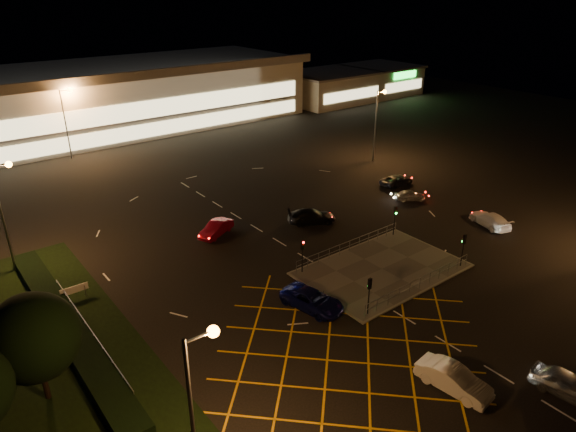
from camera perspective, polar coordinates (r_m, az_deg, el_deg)
ground at (r=46.94m, az=6.93°, el=-5.74°), size 180.00×180.00×0.00m
pedestrian_island at (r=47.04m, az=10.40°, el=-5.84°), size 14.00×9.00×0.12m
hedge at (r=41.75m, az=-23.29°, el=-11.24°), size 2.00×26.00×1.00m
supermarket at (r=96.56m, az=-20.09°, el=12.21°), size 72.00×26.50×10.50m
retail_unit_a at (r=113.26m, az=4.58°, el=14.12°), size 18.80×14.80×6.35m
retail_unit_b at (r=124.45m, az=10.25°, el=14.76°), size 14.80×14.80×6.35m
streetlight_sw at (r=24.71m, az=-9.88°, el=-19.27°), size 1.78×0.56×10.03m
streetlight_nw at (r=49.61m, az=-28.96°, el=1.34°), size 1.78×0.56×10.03m
streetlight_ne at (r=74.11m, az=10.00°, el=10.93°), size 1.78×0.56×10.03m
streetlight_far_left at (r=80.57m, az=-23.34°, el=10.41°), size 1.78×0.56×10.03m
streetlight_far_right at (r=99.84m, az=-0.63°, el=14.74°), size 1.78×0.56×10.03m
signal_sw at (r=39.72m, az=9.02°, el=-7.99°), size 0.28×0.30×3.15m
signal_se at (r=48.23m, az=18.94°, el=-2.93°), size 0.28×0.30×3.15m
signal_nw at (r=44.69m, az=1.62°, el=-3.73°), size 0.28×0.30×3.15m
signal_ne at (r=52.40m, az=11.81°, el=0.16°), size 0.28×0.30×3.15m
tree_e at (r=34.15m, az=-26.44°, el=-12.00°), size 5.40×5.40×7.35m
car_near_silver at (r=37.72m, az=28.80°, el=-16.17°), size 2.45×4.80×1.56m
car_queue_white at (r=35.40m, az=17.92°, el=-16.86°), size 2.28×4.99×1.58m
car_left_blue at (r=40.97m, az=2.70°, el=-9.30°), size 3.48×5.67×1.47m
car_far_dkgrey at (r=54.89m, az=2.64°, el=-0.02°), size 5.47×4.43×1.49m
car_right_silver at (r=62.29m, az=13.38°, el=2.25°), size 3.80×3.14×1.22m
car_circ_red at (r=52.64m, az=-7.99°, el=-1.39°), size 4.63×3.24×1.45m
car_east_grey at (r=66.69m, az=12.00°, el=3.91°), size 4.70×2.34×1.28m
car_approach_white at (r=58.18m, az=21.54°, el=-0.36°), size 3.39×5.36×1.45m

